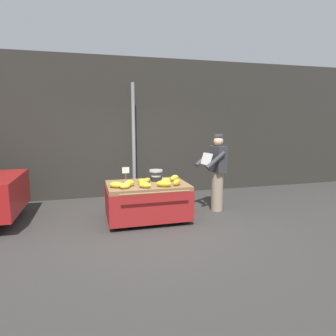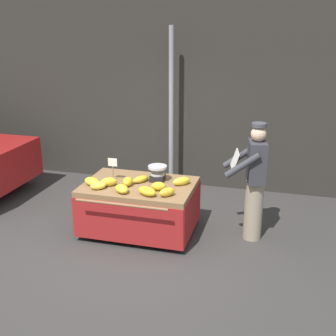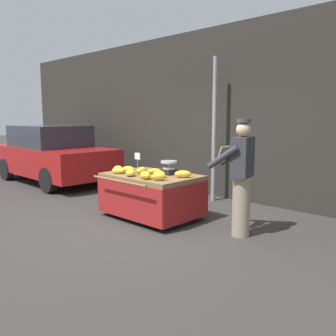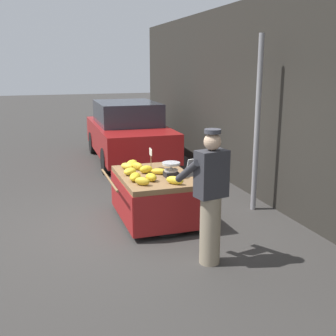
{
  "view_description": "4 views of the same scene",
  "coord_description": "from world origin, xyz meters",
  "px_view_note": "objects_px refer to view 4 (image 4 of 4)",
  "views": [
    {
      "loc": [
        -1.22,
        -5.31,
        2.02
      ],
      "look_at": [
        0.32,
        0.31,
        1.08
      ],
      "focal_mm": 31.87,
      "sensor_mm": 36.0,
      "label": 1
    },
    {
      "loc": [
        1.89,
        -5.15,
        3.04
      ],
      "look_at": [
        0.38,
        0.39,
        1.07
      ],
      "focal_mm": 46.65,
      "sensor_mm": 36.0,
      "label": 2
    },
    {
      "loc": [
        4.27,
        -3.74,
        1.75
      ],
      "look_at": [
        0.33,
        0.43,
        0.92
      ],
      "focal_mm": 37.93,
      "sensor_mm": 36.0,
      "label": 3
    },
    {
      "loc": [
        6.04,
        -1.32,
        2.46
      ],
      "look_at": [
        0.38,
        0.51,
        0.97
      ],
      "focal_mm": 44.67,
      "sensor_mm": 36.0,
      "label": 4
    }
  ],
  "objects_px": {
    "banana_bunch_3": "(146,169)",
    "parked_car": "(128,132)",
    "banana_bunch_4": "(132,163)",
    "banana_bunch_5": "(159,171)",
    "banana_bunch_1": "(175,180)",
    "weighing_scale": "(171,170)",
    "street_pole": "(257,125)",
    "banana_bunch_2": "(142,181)",
    "banana_bunch_0": "(137,166)",
    "banana_bunch_8": "(151,177)",
    "vendor_person": "(210,197)",
    "banana_bunch_6": "(127,166)",
    "price_sign": "(151,154)",
    "banana_cart": "(155,187)",
    "banana_bunch_9": "(135,177)",
    "banana_bunch_7": "(130,171)"
  },
  "relations": [
    {
      "from": "banana_bunch_3",
      "to": "parked_car",
      "type": "distance_m",
      "value": 4.34
    },
    {
      "from": "banana_bunch_4",
      "to": "banana_bunch_5",
      "type": "distance_m",
      "value": 0.71
    },
    {
      "from": "banana_bunch_1",
      "to": "banana_bunch_5",
      "type": "xyz_separation_m",
      "value": [
        -0.6,
        -0.05,
        -0.01
      ]
    },
    {
      "from": "parked_car",
      "to": "weighing_scale",
      "type": "bearing_deg",
      "value": -4.52
    },
    {
      "from": "street_pole",
      "to": "banana_bunch_2",
      "type": "distance_m",
      "value": 2.26
    },
    {
      "from": "banana_bunch_0",
      "to": "banana_bunch_3",
      "type": "relative_size",
      "value": 1.09
    },
    {
      "from": "street_pole",
      "to": "banana_bunch_8",
      "type": "relative_size",
      "value": 14.28
    },
    {
      "from": "banana_bunch_5",
      "to": "vendor_person",
      "type": "relative_size",
      "value": 0.16
    },
    {
      "from": "street_pole",
      "to": "banana_bunch_6",
      "type": "distance_m",
      "value": 2.27
    },
    {
      "from": "weighing_scale",
      "to": "price_sign",
      "type": "height_order",
      "value": "price_sign"
    },
    {
      "from": "street_pole",
      "to": "vendor_person",
      "type": "xyz_separation_m",
      "value": [
        1.61,
        -1.53,
        -0.59
      ]
    },
    {
      "from": "banana_bunch_1",
      "to": "banana_bunch_6",
      "type": "xyz_separation_m",
      "value": [
        -1.09,
        -0.47,
        -0.01
      ]
    },
    {
      "from": "banana_bunch_0",
      "to": "banana_bunch_8",
      "type": "bearing_deg",
      "value": 2.51
    },
    {
      "from": "banana_cart",
      "to": "banana_bunch_5",
      "type": "distance_m",
      "value": 0.27
    },
    {
      "from": "banana_bunch_1",
      "to": "banana_bunch_4",
      "type": "bearing_deg",
      "value": -164.55
    },
    {
      "from": "banana_bunch_1",
      "to": "banana_bunch_3",
      "type": "relative_size",
      "value": 1.28
    },
    {
      "from": "banana_bunch_0",
      "to": "banana_bunch_5",
      "type": "height_order",
      "value": "banana_bunch_0"
    },
    {
      "from": "street_pole",
      "to": "price_sign",
      "type": "relative_size",
      "value": 8.64
    },
    {
      "from": "banana_bunch_9",
      "to": "parked_car",
      "type": "xyz_separation_m",
      "value": [
        -4.66,
        0.94,
        -0.07
      ]
    },
    {
      "from": "banana_bunch_0",
      "to": "banana_bunch_4",
      "type": "bearing_deg",
      "value": -173.02
    },
    {
      "from": "banana_bunch_3",
      "to": "banana_bunch_9",
      "type": "distance_m",
      "value": 0.46
    },
    {
      "from": "banana_bunch_6",
      "to": "banana_bunch_7",
      "type": "height_order",
      "value": "banana_bunch_7"
    },
    {
      "from": "banana_bunch_2",
      "to": "banana_bunch_5",
      "type": "xyz_separation_m",
      "value": [
        -0.51,
        0.41,
        -0.01
      ]
    },
    {
      "from": "banana_bunch_3",
      "to": "banana_bunch_5",
      "type": "bearing_deg",
      "value": 53.18
    },
    {
      "from": "banana_bunch_7",
      "to": "banana_bunch_6",
      "type": "bearing_deg",
      "value": 175.04
    },
    {
      "from": "banana_bunch_4",
      "to": "street_pole",
      "type": "bearing_deg",
      "value": 71.85
    },
    {
      "from": "weighing_scale",
      "to": "banana_bunch_6",
      "type": "relative_size",
      "value": 1.26
    },
    {
      "from": "banana_cart",
      "to": "weighing_scale",
      "type": "relative_size",
      "value": 5.79
    },
    {
      "from": "banana_bunch_0",
      "to": "banana_bunch_3",
      "type": "distance_m",
      "value": 0.27
    },
    {
      "from": "street_pole",
      "to": "vendor_person",
      "type": "distance_m",
      "value": 2.3
    },
    {
      "from": "banana_bunch_8",
      "to": "banana_bunch_5",
      "type": "bearing_deg",
      "value": 145.74
    },
    {
      "from": "street_pole",
      "to": "banana_bunch_5",
      "type": "height_order",
      "value": "street_pole"
    },
    {
      "from": "banana_bunch_2",
      "to": "banana_bunch_6",
      "type": "xyz_separation_m",
      "value": [
        -1.0,
        -0.0,
        -0.01
      ]
    },
    {
      "from": "weighing_scale",
      "to": "banana_bunch_4",
      "type": "bearing_deg",
      "value": -154.34
    },
    {
      "from": "banana_cart",
      "to": "banana_bunch_3",
      "type": "xyz_separation_m",
      "value": [
        -0.13,
        -0.11,
        0.27
      ]
    },
    {
      "from": "banana_bunch_4",
      "to": "banana_bunch_5",
      "type": "bearing_deg",
      "value": 24.56
    },
    {
      "from": "banana_bunch_5",
      "to": "banana_bunch_8",
      "type": "relative_size",
      "value": 1.34
    },
    {
      "from": "street_pole",
      "to": "banana_bunch_4",
      "type": "xyz_separation_m",
      "value": [
        -0.65,
        -1.99,
        -0.65
      ]
    },
    {
      "from": "banana_bunch_2",
      "to": "vendor_person",
      "type": "height_order",
      "value": "vendor_person"
    },
    {
      "from": "banana_bunch_6",
      "to": "banana_bunch_9",
      "type": "relative_size",
      "value": 0.76
    },
    {
      "from": "weighing_scale",
      "to": "banana_bunch_2",
      "type": "xyz_separation_m",
      "value": [
        0.29,
        -0.53,
        -0.06
      ]
    },
    {
      "from": "parked_car",
      "to": "banana_cart",
      "type": "bearing_deg",
      "value": -7.26
    },
    {
      "from": "banana_bunch_1",
      "to": "banana_bunch_8",
      "type": "relative_size",
      "value": 1.35
    },
    {
      "from": "banana_bunch_4",
      "to": "banana_bunch_5",
      "type": "xyz_separation_m",
      "value": [
        0.64,
        0.29,
        -0.01
      ]
    },
    {
      "from": "price_sign",
      "to": "banana_bunch_2",
      "type": "relative_size",
      "value": 1.46
    },
    {
      "from": "parked_car",
      "to": "banana_bunch_6",
      "type": "bearing_deg",
      "value": -12.94
    },
    {
      "from": "price_sign",
      "to": "banana_bunch_3",
      "type": "height_order",
      "value": "price_sign"
    },
    {
      "from": "street_pole",
      "to": "weighing_scale",
      "type": "height_order",
      "value": "street_pole"
    },
    {
      "from": "banana_bunch_0",
      "to": "banana_bunch_2",
      "type": "xyz_separation_m",
      "value": [
        0.91,
        -0.15,
        -0.0
      ]
    },
    {
      "from": "banana_bunch_2",
      "to": "parked_car",
      "type": "distance_m",
      "value": 5.01
    }
  ]
}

